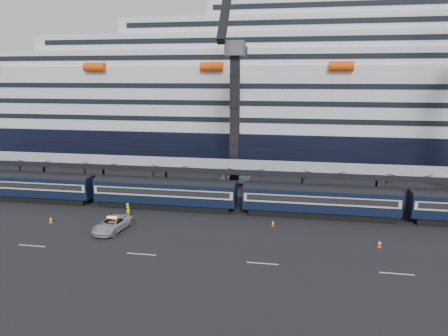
{
  "coord_description": "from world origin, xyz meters",
  "views": [
    {
      "loc": [
        -11.8,
        -38.72,
        17.28
      ],
      "look_at": [
        -20.06,
        10.0,
        5.82
      ],
      "focal_mm": 32.0,
      "sensor_mm": 36.0,
      "label": 1
    }
  ],
  "objects": [
    {
      "name": "traffic_cone_c",
      "position": [
        -13.52,
        5.86,
        0.37
      ],
      "size": [
        0.37,
        0.37,
        0.75
      ],
      "color": "#FF4A08",
      "rests_on": "ground"
    },
    {
      "name": "worker",
      "position": [
        -31.42,
        5.64,
        0.96
      ],
      "size": [
        0.83,
        0.81,
        1.92
      ],
      "primitive_type": "imported",
      "rotation": [
        0.0,
        0.0,
        2.42
      ],
      "color": "#FCFC0D",
      "rests_on": "ground"
    },
    {
      "name": "canopy",
      "position": [
        0.0,
        14.0,
        5.25
      ],
      "size": [
        130.0,
        6.25,
        5.53
      ],
      "color": "gray",
      "rests_on": "ground"
    },
    {
      "name": "pickup_truck",
      "position": [
        -31.5,
        1.33,
        0.77
      ],
      "size": [
        3.36,
        5.86,
        1.54
      ],
      "primitive_type": "imported",
      "rotation": [
        0.0,
        0.0,
        -0.15
      ],
      "color": "#A0A3A7",
      "rests_on": "ground"
    },
    {
      "name": "cruise_ship",
      "position": [
        -1.08,
        45.99,
        12.34
      ],
      "size": [
        214.09,
        28.84,
        34.0
      ],
      "color": "black",
      "rests_on": "ground"
    },
    {
      "name": "ground",
      "position": [
        0.0,
        0.0,
        0.0
      ],
      "size": [
        260.0,
        260.0,
        0.0
      ],
      "primitive_type": "plane",
      "color": "black",
      "rests_on": "ground"
    },
    {
      "name": "traffic_cone_b",
      "position": [
        -39.92,
        2.44,
        0.42
      ],
      "size": [
        0.42,
        0.42,
        0.85
      ],
      "color": "#FF4A08",
      "rests_on": "ground"
    },
    {
      "name": "train",
      "position": [
        -4.65,
        10.0,
        2.2
      ],
      "size": [
        133.05,
        3.0,
        4.05
      ],
      "color": "black",
      "rests_on": "ground"
    },
    {
      "name": "crane_dark_near",
      "position": [
        -20.0,
        18.59,
        11.93
      ],
      "size": [
        4.5,
        17.75,
        35.08
      ],
      "color": "#484A4F",
      "rests_on": "ground"
    },
    {
      "name": "traffic_cone_d",
      "position": [
        -2.38,
        1.7,
        0.43
      ],
      "size": [
        0.43,
        0.43,
        0.86
      ],
      "color": "#FF4A08",
      "rests_on": "ground"
    }
  ]
}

